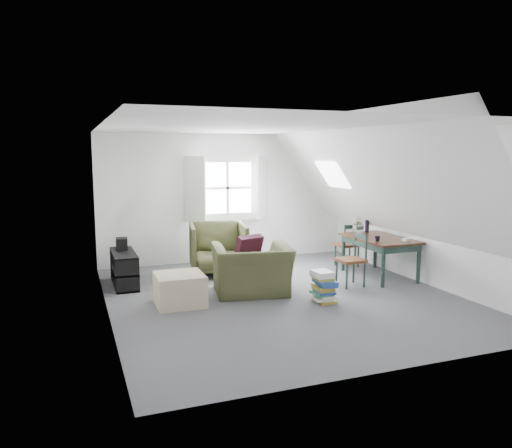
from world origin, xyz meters
name	(u,v)px	position (x,y,z in m)	size (l,w,h in m)	color
floor	(282,296)	(0.00, 0.00, 0.00)	(5.50, 5.50, 0.00)	#525257
ceiling	(283,127)	(0.00, 0.00, 2.50)	(5.50, 5.50, 0.00)	white
wall_back	(227,198)	(0.00, 2.75, 1.25)	(5.00, 5.00, 0.00)	white
wall_front	(398,247)	(0.00, -2.75, 1.25)	(5.00, 5.00, 0.00)	white
wall_left	(105,222)	(-2.50, 0.00, 1.25)	(5.50, 5.50, 0.00)	white
wall_right	(422,207)	(2.50, 0.00, 1.25)	(5.50, 5.50, 0.00)	white
slope_left	(177,180)	(-1.55, 0.00, 1.78)	(5.50, 5.50, 0.00)	white
slope_right	(374,176)	(1.55, 0.00, 1.78)	(5.50, 5.50, 0.00)	white
dormer_window	(228,188)	(0.00, 2.68, 1.45)	(1.71, 0.35, 1.30)	white
skylight	(333,175)	(1.55, 1.30, 1.75)	(0.55, 0.75, 0.04)	white
armchair_near	(252,293)	(-0.37, 0.31, 0.00)	(1.14, 1.00, 0.74)	#404525
armchair_far	(218,273)	(-0.48, 1.74, 0.00)	(0.97, 1.00, 0.91)	#404525
throw_pillow	(248,249)	(-0.37, 0.46, 0.66)	(0.43, 0.12, 0.43)	#3B1022
ottoman	(180,289)	(-1.52, 0.14, 0.22)	(0.67, 0.67, 0.44)	#BBAD8D
dining_table	(379,243)	(2.06, 0.52, 0.60)	(0.83, 1.39, 0.69)	black
demijohn	(358,227)	(1.91, 0.97, 0.82)	(0.21, 0.21, 0.30)	silver
vase_twigs	(367,225)	(2.16, 1.07, 0.82)	(0.07, 0.08, 0.57)	black
cup	(377,241)	(1.81, 0.22, 0.69)	(0.09, 0.09, 0.08)	black
paper_box	(406,240)	(2.26, 0.07, 0.71)	(0.13, 0.09, 0.04)	white
dining_chair_far	(348,244)	(1.96, 1.39, 0.43)	(0.39, 0.39, 0.82)	#5C2C14
dining_chair_near	(353,259)	(1.31, 0.16, 0.44)	(0.40, 0.40, 0.84)	#5C2C14
media_shelf	(124,271)	(-2.14, 1.46, 0.25)	(0.36, 1.07, 0.55)	black
electronics_box	(122,244)	(-2.14, 1.75, 0.63)	(0.18, 0.26, 0.21)	black
magazine_stack	(324,287)	(0.45, -0.47, 0.23)	(0.34, 0.40, 0.45)	#B29933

